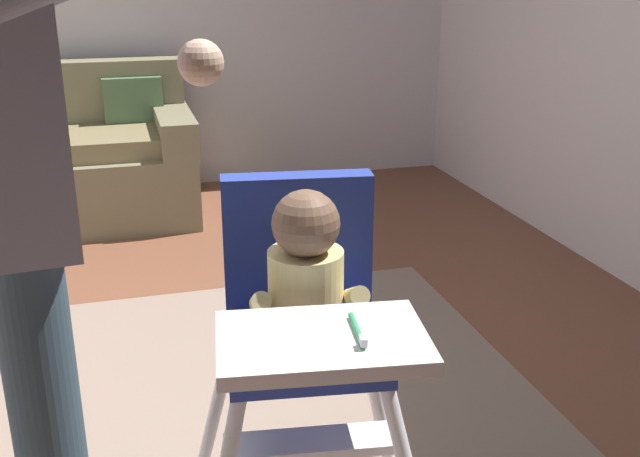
% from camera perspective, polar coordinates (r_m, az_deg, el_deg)
% --- Properties ---
extents(ground, '(6.20, 6.80, 0.10)m').
position_cam_1_polar(ground, '(2.70, -15.11, -13.78)').
color(ground, brown).
extents(couch, '(1.76, 0.86, 0.86)m').
position_cam_1_polar(couch, '(4.53, -20.80, 4.72)').
color(couch, '#756F53').
rests_on(couch, ground).
extents(high_chair, '(0.68, 0.78, 0.96)m').
position_cam_1_polar(high_chair, '(1.72, -1.16, -6.03)').
color(high_chair, white).
rests_on(high_chair, ground).
extents(adult_standing, '(0.54, 0.50, 1.73)m').
position_cam_1_polar(adult_standing, '(1.52, -21.95, 1.97)').
color(adult_standing, '#354A57').
rests_on(adult_standing, ground).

